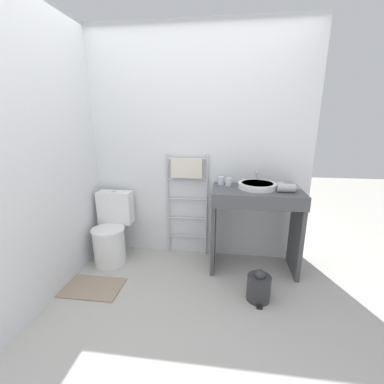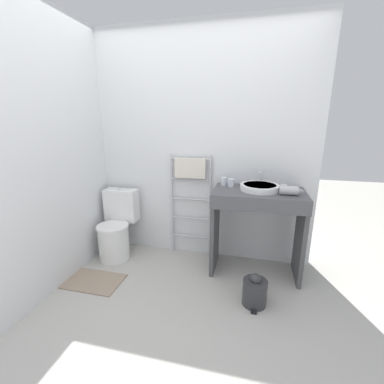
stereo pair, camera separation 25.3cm
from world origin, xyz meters
name	(u,v)px [view 1 (the left image)]	position (x,y,z in m)	size (l,w,h in m)	color
ground_plane	(172,336)	(0.00, 0.00, 0.00)	(12.00, 12.00, 0.00)	#B2AFA8
wall_back	(195,148)	(0.00, 1.36, 1.27)	(2.55, 0.12, 2.54)	silver
wall_side	(55,154)	(-1.21, 0.65, 1.27)	(0.12, 1.93, 2.54)	silver
toilet	(112,232)	(-0.91, 1.00, 0.34)	(0.39, 0.50, 0.79)	white
towel_radiator	(187,185)	(-0.07, 1.25, 0.86)	(0.48, 0.06, 1.20)	silver
vanity_counter	(255,217)	(0.68, 1.02, 0.60)	(0.90, 0.51, 0.90)	#4C4C51
sink_basin	(257,185)	(0.68, 1.07, 0.93)	(0.39, 0.39, 0.06)	white
faucet	(256,175)	(0.68, 1.24, 0.99)	(0.02, 0.10, 0.16)	silver
cup_near_wall	(221,181)	(0.31, 1.19, 0.94)	(0.06, 0.06, 0.08)	silver
cup_near_edge	(229,182)	(0.39, 1.14, 0.94)	(0.07, 0.07, 0.08)	silver
hair_dryer	(287,188)	(0.95, 0.96, 0.94)	(0.22, 0.18, 0.09)	#B7B7BC
trash_bin	(259,287)	(0.69, 0.51, 0.13)	(0.21, 0.24, 0.30)	#333335
bath_mat	(93,287)	(-0.88, 0.46, 0.01)	(0.56, 0.36, 0.01)	gray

